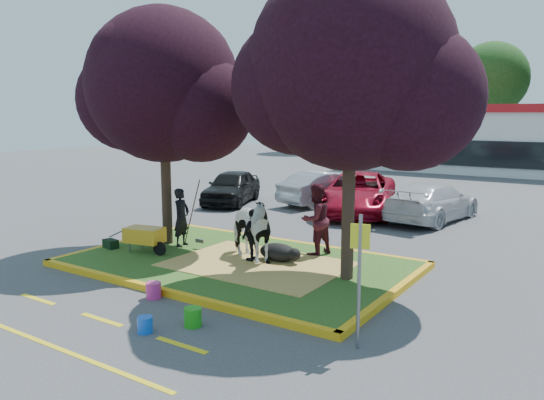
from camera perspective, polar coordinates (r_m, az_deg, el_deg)
The scene contains 31 objects.
ground at distance 13.44m, azimuth -3.68°, elevation -7.15°, with size 90.00×90.00×0.00m, color #424244.
median_island at distance 13.42m, azimuth -3.69°, elevation -6.84°, with size 8.00×5.00×0.15m, color #274D18.
curb_near at distance 11.56m, azimuth -11.52°, elevation -9.67°, with size 8.30×0.16×0.15m, color gold.
curb_far at distance 15.48m, azimuth 2.09°, elevation -4.65°, with size 8.30×0.16×0.15m, color gold.
curb_left at distance 16.14m, azimuth -15.36°, elevation -4.41°, with size 0.16×5.30×0.15m, color gold.
curb_right at distance 11.54m, azimuth 12.96°, elevation -9.76°, with size 0.16×5.30×0.15m, color gold.
straw_bedding at distance 13.06m, azimuth -1.57°, elevation -6.92°, with size 4.20×3.00×0.01m, color tan.
tree_purple_left at distance 15.03m, azimuth -11.61°, elevation 11.23°, with size 5.06×4.20×6.51m.
tree_purple_right at distance 11.56m, azimuth 8.58°, elevation 12.98°, with size 5.30×4.40×6.82m.
fire_lane_stripe_a at distance 12.13m, azimuth -23.87°, elevation -9.74°, with size 1.10×0.12×0.01m, color yellow.
fire_lane_stripe_b at distance 10.58m, azimuth -17.84°, elevation -12.16°, with size 1.10×0.12×0.01m, color yellow.
fire_lane_stripe_c at distance 9.21m, azimuth -9.71°, elevation -15.13°, with size 1.10×0.12×0.01m, color yellow.
fire_lane_long at distance 9.94m, azimuth -23.38°, elevation -13.90°, with size 6.00×0.10×0.01m, color yellow.
retail_building at distance 38.72m, azimuth 24.91°, elevation 6.07°, with size 20.40×8.40×4.40m.
treeline at distance 48.49m, azimuth 26.21°, elevation 12.93°, with size 46.58×7.80×14.63m.
cow at distance 13.26m, azimuth -2.66°, elevation -3.05°, with size 0.88×1.94×1.64m, color white.
calf at distance 13.28m, azimuth 0.67°, elevation -5.65°, with size 1.04×0.59×0.45m, color black.
handler at distance 14.91m, azimuth -9.71°, elevation -1.85°, with size 0.59×0.39×1.61m, color black.
visitor_a at distance 13.82m, azimuth 4.72°, elevation -2.08°, with size 0.91×0.71×1.87m, color #42121D.
visitor_b at distance 13.19m, azimuth -1.99°, elevation -3.81°, with size 0.77×0.32×1.32m, color black.
wheelbarrow at distance 14.43m, azimuth -13.52°, elevation -3.73°, with size 1.79×0.78×0.67m.
gear_bag_dark at distance 16.03m, azimuth -13.60°, elevation -3.59°, with size 0.60×0.33×0.31m, color black.
gear_bag_green at distance 15.25m, azimuth -16.97°, elevation -4.52°, with size 0.44×0.27×0.23m, color black.
sign_post at distance 8.62m, azimuth 9.38°, elevation -7.24°, with size 0.31×0.11×2.23m.
bucket_green at distance 9.86m, azimuth -8.52°, elevation -12.35°, with size 0.32×0.32×0.34m, color #219B17.
bucket_pink at distance 11.41m, azimuth -12.63°, elevation -9.47°, with size 0.32×0.32×0.34m, color #D42F80.
bucket_blue at distance 9.76m, azimuth -13.50°, elevation -12.91°, with size 0.27×0.27×0.29m, color blue.
car_black at distance 22.75m, azimuth -4.36°, elevation 1.42°, with size 1.69×4.20×1.43m, color black.
car_silver at distance 22.55m, azimuth 5.59°, elevation 1.30°, with size 1.48×4.25×1.40m, color #A8AAB0.
car_red at distance 20.66m, azimuth 9.22°, elevation 0.74°, with size 2.61×5.67×1.57m, color #A70D26.
car_white at distance 19.80m, azimuth 16.84°, elevation -0.17°, with size 1.94×4.78×1.39m, color silver.
Camera 1 is at (7.80, -10.27, 3.77)m, focal length 35.00 mm.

